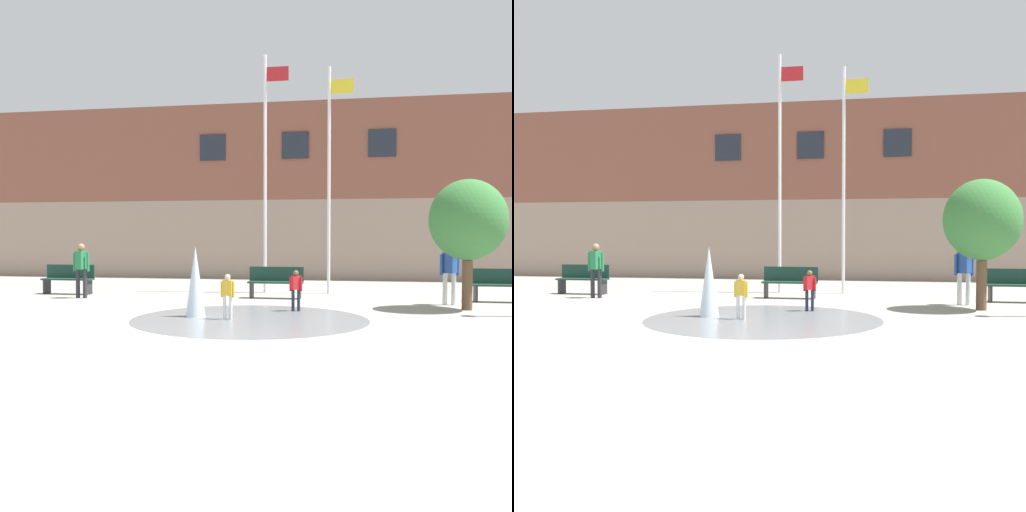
% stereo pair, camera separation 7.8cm
% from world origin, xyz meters
% --- Properties ---
extents(ground_plane, '(100.00, 100.00, 0.00)m').
position_xyz_m(ground_plane, '(0.00, 0.00, 0.00)').
color(ground_plane, '#9E998E').
extents(library_building, '(36.00, 6.05, 7.35)m').
position_xyz_m(library_building, '(0.00, 20.41, 3.68)').
color(library_building, gray).
rests_on(library_building, ground).
extents(splash_fountain, '(5.16, 5.16, 1.59)m').
position_xyz_m(splash_fountain, '(-0.38, 5.61, 0.48)').
color(splash_fountain, gray).
rests_on(splash_fountain, ground).
extents(park_bench_left_of_flagpoles, '(1.60, 0.44, 0.91)m').
position_xyz_m(park_bench_left_of_flagpoles, '(-6.25, 10.04, 0.48)').
color(park_bench_left_of_flagpoles, '#28282D').
rests_on(park_bench_left_of_flagpoles, ground).
extents(park_bench_under_left_flagpole, '(1.60, 0.44, 0.91)m').
position_xyz_m(park_bench_under_left_flagpole, '(0.30, 9.95, 0.48)').
color(park_bench_under_left_flagpole, '#28282D').
rests_on(park_bench_under_left_flagpole, ground).
extents(park_bench_center, '(1.60, 0.44, 0.91)m').
position_xyz_m(park_bench_center, '(6.55, 10.05, 0.48)').
color(park_bench_center, '#28282D').
rests_on(park_bench_center, ground).
extents(child_with_pink_shirt, '(0.31, 0.14, 0.99)m').
position_xyz_m(child_with_pink_shirt, '(-0.08, 5.39, 0.58)').
color(child_with_pink_shirt, silver).
rests_on(child_with_pink_shirt, ground).
extents(adult_watching, '(0.50, 0.36, 1.59)m').
position_xyz_m(adult_watching, '(-5.28, 8.96, 0.93)').
color(adult_watching, '#28282D').
rests_on(adult_watching, ground).
extents(child_running, '(0.31, 0.23, 0.99)m').
position_xyz_m(child_running, '(1.22, 7.06, 0.58)').
color(child_running, '#1E233D').
rests_on(child_running, ground).
extents(adult_in_red, '(0.50, 0.38, 1.59)m').
position_xyz_m(adult_in_red, '(5.03, 9.07, 0.93)').
color(adult_in_red, silver).
rests_on(adult_in_red, ground).
extents(flagpole_left, '(0.80, 0.10, 7.56)m').
position_xyz_m(flagpole_left, '(-0.27, 11.69, 4.02)').
color(flagpole_left, silver).
rests_on(flagpole_left, ground).
extents(flagpole_right, '(0.80, 0.10, 7.08)m').
position_xyz_m(flagpole_right, '(1.76, 11.69, 3.78)').
color(flagpole_right, silver).
rests_on(flagpole_right, ground).
extents(street_tree_near_building, '(1.86, 1.86, 3.19)m').
position_xyz_m(street_tree_near_building, '(5.32, 8.06, 2.19)').
color(street_tree_near_building, brown).
rests_on(street_tree_near_building, ground).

